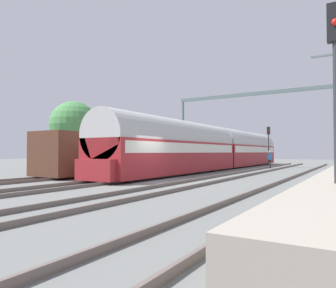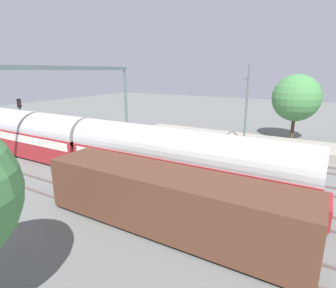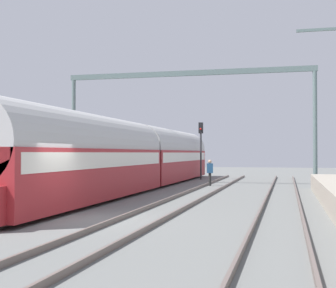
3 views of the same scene
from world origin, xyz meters
TOP-DOWN VIEW (x-y plane):
  - ground at (0.00, 0.00)m, footprint 120.00×120.00m
  - track_far_west at (-6.45, 0.00)m, footprint 1.52×60.00m
  - track_west at (-2.15, 0.00)m, footprint 1.51×60.00m
  - track_east at (2.15, 0.00)m, footprint 1.51×60.00m
  - track_far_east at (6.45, 0.00)m, footprint 1.52×60.00m
  - passenger_train at (-2.15, 13.55)m, footprint 2.93×32.85m
  - freight_car at (-6.45, 3.78)m, footprint 2.80×13.00m
  - person_crossing at (1.70, 17.30)m, footprint 0.45×0.33m
  - railway_signal_near at (8.82, -6.40)m, footprint 0.36×0.30m
  - railway_signal_far at (-0.23, 24.92)m, footprint 0.36×0.30m
  - catenary_gantry at (0.00, 18.10)m, footprint 17.30×0.28m
  - tree_west_background at (-14.14, 6.64)m, footprint 4.55×4.55m

SIDE VIEW (x-z plane):
  - ground at x=0.00m, z-range 0.00..0.00m
  - track_far_west at x=-6.45m, z-range 0.00..0.16m
  - track_west at x=-2.15m, z-range 0.00..0.16m
  - track_east at x=2.15m, z-range 0.00..0.16m
  - track_far_east at x=6.45m, z-range 0.00..0.16m
  - person_crossing at x=1.70m, z-range 0.16..1.89m
  - freight_car at x=-6.45m, z-range 0.12..2.82m
  - passenger_train at x=-2.15m, z-range 0.06..3.88m
  - railway_signal_far at x=-0.23m, z-range 0.68..5.37m
  - railway_signal_near at x=8.82m, z-range 0.71..5.77m
  - tree_west_background at x=-14.14m, z-range 0.95..7.42m
  - catenary_gantry at x=0.00m, z-range 2.02..9.88m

